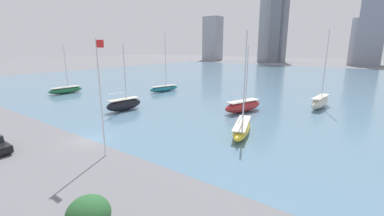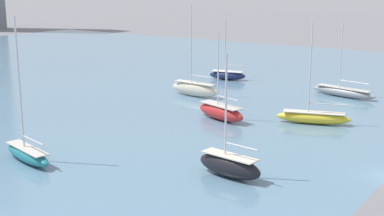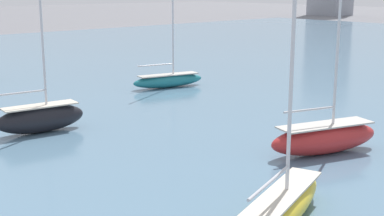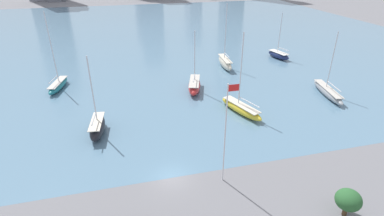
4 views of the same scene
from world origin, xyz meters
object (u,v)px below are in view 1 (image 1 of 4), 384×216
(sailboat_cream, at_px, (320,102))
(flag_pole, at_px, (101,95))
(sailboat_green, at_px, (66,90))
(sailboat_black, at_px, (124,104))
(sailboat_teal, at_px, (164,88))
(sailboat_red, at_px, (243,106))
(sailboat_yellow, at_px, (242,127))

(sailboat_cream, bearing_deg, flag_pole, -106.27)
(flag_pole, height_order, sailboat_cream, sailboat_cream)
(sailboat_green, height_order, sailboat_cream, sailboat_cream)
(sailboat_black, bearing_deg, sailboat_teal, 118.90)
(sailboat_red, relative_size, sailboat_cream, 0.80)
(sailboat_yellow, distance_m, sailboat_black, 22.27)
(sailboat_teal, bearing_deg, sailboat_black, -54.56)
(sailboat_black, distance_m, sailboat_cream, 35.46)
(sailboat_green, xyz_separation_m, sailboat_teal, (17.28, 16.08, 0.03))
(flag_pole, height_order, sailboat_yellow, sailboat_yellow)
(sailboat_green, height_order, sailboat_yellow, sailboat_yellow)
(sailboat_teal, distance_m, sailboat_black, 20.23)
(sailboat_green, distance_m, sailboat_red, 43.19)
(flag_pole, relative_size, sailboat_black, 1.04)
(sailboat_black, bearing_deg, sailboat_yellow, 8.96)
(sailboat_cream, bearing_deg, sailboat_yellow, -99.32)
(sailboat_red, bearing_deg, sailboat_teal, -178.34)
(sailboat_teal, xyz_separation_m, sailboat_black, (7.69, -18.71, 0.26))
(flag_pole, xyz_separation_m, sailboat_cream, (13.39, 36.26, -5.19))
(sailboat_green, bearing_deg, sailboat_teal, 46.08)
(sailboat_yellow, relative_size, sailboat_black, 1.14)
(sailboat_green, bearing_deg, sailboat_black, -2.88)
(flag_pole, distance_m, sailboat_red, 26.06)
(sailboat_red, xyz_separation_m, sailboat_teal, (-24.98, 7.14, -0.19))
(sailboat_green, distance_m, sailboat_teal, 23.60)
(sailboat_red, relative_size, sailboat_black, 0.98)
(sailboat_red, bearing_deg, sailboat_green, -150.44)
(sailboat_red, relative_size, sailboat_yellow, 0.86)
(sailboat_red, xyz_separation_m, sailboat_yellow, (4.96, -10.64, -0.20))
(sailboat_green, xyz_separation_m, sailboat_yellow, (47.22, -1.70, 0.02))
(sailboat_yellow, height_order, sailboat_black, sailboat_yellow)
(flag_pole, relative_size, sailboat_green, 1.05)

